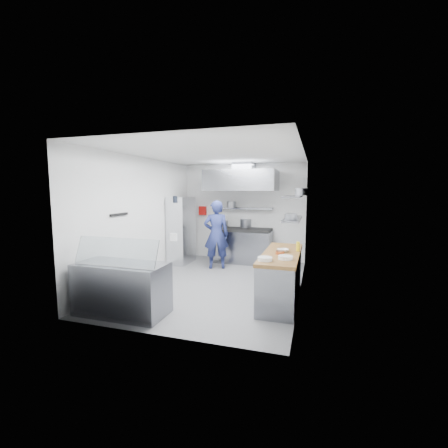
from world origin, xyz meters
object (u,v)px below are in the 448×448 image
(wire_rack, at_px, (181,230))
(display_case, at_px, (122,289))
(chef, at_px, (216,235))
(gas_range, at_px, (243,246))

(wire_rack, distance_m, display_case, 3.59)
(display_case, bearing_deg, chef, 80.27)
(display_case, bearing_deg, wire_rack, 99.24)
(chef, xyz_separation_m, display_case, (-0.55, -3.23, -0.46))
(chef, relative_size, display_case, 1.19)
(gas_range, relative_size, display_case, 1.07)
(gas_range, relative_size, wire_rack, 0.86)
(gas_range, bearing_deg, wire_rack, -159.98)
(gas_range, bearing_deg, display_case, -104.49)
(chef, height_order, wire_rack, wire_rack)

